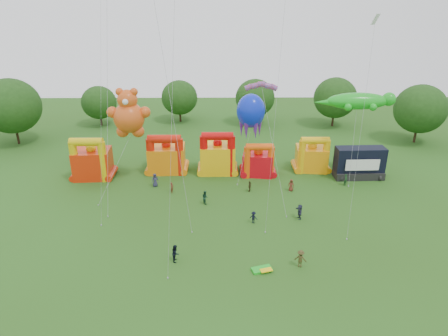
{
  "coord_description": "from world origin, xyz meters",
  "views": [
    {
      "loc": [
        0.54,
        -27.94,
        24.88
      ],
      "look_at": [
        1.0,
        18.0,
        5.37
      ],
      "focal_mm": 32.0,
      "sensor_mm": 36.0,
      "label": 1
    }
  ],
  "objects_px": {
    "octopus_kite": "(248,131)",
    "spectator_4": "(250,186)",
    "teddy_bear_kite": "(120,148)",
    "gecko_kite": "(355,123)",
    "bouncy_castle_0": "(92,162)",
    "bouncy_castle_2": "(218,156)",
    "stage_trailer": "(359,163)",
    "spectator_0": "(155,180)"
  },
  "relations": [
    {
      "from": "spectator_0",
      "to": "spectator_4",
      "type": "xyz_separation_m",
      "value": [
        13.44,
        -1.75,
        -0.2
      ]
    },
    {
      "from": "bouncy_castle_2",
      "to": "gecko_kite",
      "type": "xyz_separation_m",
      "value": [
        19.76,
        -2.14,
        5.9
      ]
    },
    {
      "from": "spectator_4",
      "to": "gecko_kite",
      "type": "bearing_deg",
      "value": 131.35
    },
    {
      "from": "bouncy_castle_0",
      "to": "spectator_4",
      "type": "relative_size",
      "value": 4.25
    },
    {
      "from": "teddy_bear_kite",
      "to": "octopus_kite",
      "type": "relative_size",
      "value": 1.1
    },
    {
      "from": "teddy_bear_kite",
      "to": "bouncy_castle_2",
      "type": "bearing_deg",
      "value": 21.65
    },
    {
      "from": "teddy_bear_kite",
      "to": "spectator_4",
      "type": "distance_m",
      "value": 18.63
    },
    {
      "from": "teddy_bear_kite",
      "to": "gecko_kite",
      "type": "xyz_separation_m",
      "value": [
        33.09,
        3.15,
        2.54
      ]
    },
    {
      "from": "stage_trailer",
      "to": "spectator_4",
      "type": "relative_size",
      "value": 4.63
    },
    {
      "from": "stage_trailer",
      "to": "octopus_kite",
      "type": "xyz_separation_m",
      "value": [
        -16.71,
        0.51,
        4.97
      ]
    },
    {
      "from": "octopus_kite",
      "to": "bouncy_castle_0",
      "type": "bearing_deg",
      "value": -179.44
    },
    {
      "from": "stage_trailer",
      "to": "octopus_kite",
      "type": "relative_size",
      "value": 0.58
    },
    {
      "from": "teddy_bear_kite",
      "to": "spectator_4",
      "type": "relative_size",
      "value": 8.78
    },
    {
      "from": "stage_trailer",
      "to": "spectator_4",
      "type": "bearing_deg",
      "value": -164.33
    },
    {
      "from": "bouncy_castle_2",
      "to": "bouncy_castle_0",
      "type": "bearing_deg",
      "value": -174.43
    },
    {
      "from": "gecko_kite",
      "to": "octopus_kite",
      "type": "distance_m",
      "value": 15.35
    },
    {
      "from": "spectator_4",
      "to": "teddy_bear_kite",
      "type": "bearing_deg",
      "value": -70.4
    },
    {
      "from": "octopus_kite",
      "to": "teddy_bear_kite",
      "type": "bearing_deg",
      "value": -168.28
    },
    {
      "from": "octopus_kite",
      "to": "spectator_0",
      "type": "xyz_separation_m",
      "value": [
        -13.42,
        -3.44,
        -6.27
      ]
    },
    {
      "from": "spectator_0",
      "to": "bouncy_castle_0",
      "type": "bearing_deg",
      "value": 138.48
    },
    {
      "from": "bouncy_castle_2",
      "to": "teddy_bear_kite",
      "type": "bearing_deg",
      "value": -158.35
    },
    {
      "from": "bouncy_castle_2",
      "to": "teddy_bear_kite",
      "type": "xyz_separation_m",
      "value": [
        -13.33,
        -5.29,
        3.36
      ]
    },
    {
      "from": "spectator_0",
      "to": "spectator_4",
      "type": "height_order",
      "value": "spectator_0"
    },
    {
      "from": "spectator_4",
      "to": "octopus_kite",
      "type": "bearing_deg",
      "value": -155.32
    },
    {
      "from": "bouncy_castle_0",
      "to": "octopus_kite",
      "type": "height_order",
      "value": "octopus_kite"
    },
    {
      "from": "bouncy_castle_2",
      "to": "octopus_kite",
      "type": "distance_m",
      "value": 6.64
    },
    {
      "from": "octopus_kite",
      "to": "spectator_4",
      "type": "xyz_separation_m",
      "value": [
        0.03,
        -5.19,
        -6.47
      ]
    },
    {
      "from": "octopus_kite",
      "to": "spectator_4",
      "type": "relative_size",
      "value": 7.96
    },
    {
      "from": "bouncy_castle_2",
      "to": "spectator_0",
      "type": "distance_m",
      "value": 10.4
    },
    {
      "from": "bouncy_castle_2",
      "to": "octopus_kite",
      "type": "bearing_deg",
      "value": -19.65
    },
    {
      "from": "bouncy_castle_0",
      "to": "gecko_kite",
      "type": "relative_size",
      "value": 0.53
    },
    {
      "from": "teddy_bear_kite",
      "to": "octopus_kite",
      "type": "distance_m",
      "value": 18.22
    },
    {
      "from": "bouncy_castle_0",
      "to": "spectator_0",
      "type": "relative_size",
      "value": 3.4
    },
    {
      "from": "octopus_kite",
      "to": "spectator_4",
      "type": "bearing_deg",
      "value": -89.72
    },
    {
      "from": "bouncy_castle_0",
      "to": "spectator_4",
      "type": "height_order",
      "value": "bouncy_castle_0"
    },
    {
      "from": "octopus_kite",
      "to": "spectator_0",
      "type": "bearing_deg",
      "value": -165.62
    },
    {
      "from": "stage_trailer",
      "to": "octopus_kite",
      "type": "height_order",
      "value": "octopus_kite"
    },
    {
      "from": "teddy_bear_kite",
      "to": "spectator_0",
      "type": "xyz_separation_m",
      "value": [
        4.38,
        0.25,
        -4.99
      ]
    },
    {
      "from": "stage_trailer",
      "to": "spectator_4",
      "type": "distance_m",
      "value": 17.39
    },
    {
      "from": "stage_trailer",
      "to": "gecko_kite",
      "type": "distance_m",
      "value": 6.39
    },
    {
      "from": "teddy_bear_kite",
      "to": "spectator_4",
      "type": "bearing_deg",
      "value": -4.81
    },
    {
      "from": "bouncy_castle_2",
      "to": "stage_trailer",
      "type": "distance_m",
      "value": 21.29
    }
  ]
}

